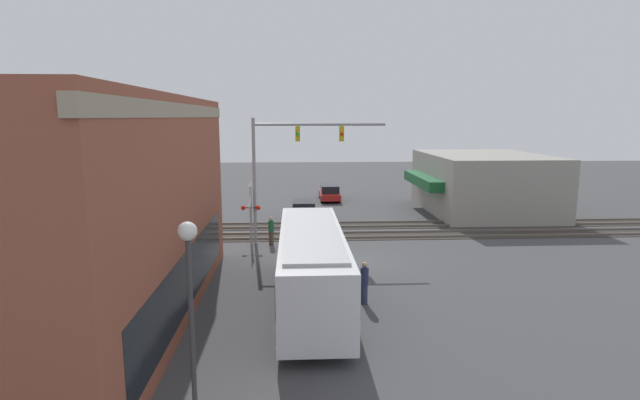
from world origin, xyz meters
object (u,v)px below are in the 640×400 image
(crossing_signal, at_px, (251,208))
(pedestrian_near_bus, at_px, (364,282))
(parked_car_black, at_px, (304,211))
(pedestrian_at_crossing, at_px, (271,231))
(streetlamp, at_px, (191,314))
(city_bus, at_px, (312,263))
(parked_car_red, at_px, (329,193))

(crossing_signal, height_order, pedestrian_near_bus, crossing_signal)
(crossing_signal, xyz_separation_m, pedestrian_near_bus, (-10.04, -5.50, -1.37))
(parked_car_black, xyz_separation_m, pedestrian_near_bus, (-17.25, -2.19, 0.22))
(pedestrian_at_crossing, relative_size, pedestrian_near_bus, 0.97)
(pedestrian_at_crossing, xyz_separation_m, pedestrian_near_bus, (-9.89, -4.29, 0.03))
(crossing_signal, distance_m, pedestrian_near_bus, 11.54)
(pedestrian_near_bus, bearing_deg, parked_car_black, 7.23)
(crossing_signal, relative_size, pedestrian_near_bus, 2.11)
(streetlamp, distance_m, pedestrian_at_crossing, 18.68)
(streetlamp, bearing_deg, city_bus, -19.65)
(city_bus, relative_size, pedestrian_at_crossing, 6.42)
(pedestrian_at_crossing, distance_m, pedestrian_near_bus, 10.79)
(pedestrian_at_crossing, bearing_deg, streetlamp, 176.93)
(crossing_signal, relative_size, parked_car_black, 0.79)
(city_bus, height_order, streetlamp, streetlamp)
(crossing_signal, height_order, streetlamp, streetlamp)
(streetlamp, xyz_separation_m, parked_car_black, (25.86, -3.10, -2.50))
(streetlamp, distance_m, parked_car_red, 35.38)
(parked_car_red, bearing_deg, parked_car_black, 163.83)
(parked_car_red, xyz_separation_m, pedestrian_at_crossing, (-16.32, 4.70, 0.21))
(parked_car_red, relative_size, pedestrian_near_bus, 2.57)
(crossing_signal, height_order, parked_car_black, crossing_signal)
(parked_car_red, bearing_deg, crossing_signal, 159.90)
(pedestrian_near_bus, bearing_deg, streetlamp, 148.48)
(crossing_signal, bearing_deg, streetlamp, -179.32)
(city_bus, relative_size, parked_car_red, 2.42)
(city_bus, xyz_separation_m, crossing_signal, (9.99, 3.32, 0.53))
(crossing_signal, bearing_deg, parked_car_red, -20.10)
(pedestrian_at_crossing, bearing_deg, crossing_signal, 82.97)
(parked_car_black, bearing_deg, streetlamp, 173.17)
(parked_car_black, distance_m, pedestrian_near_bus, 17.39)
(streetlamp, height_order, parked_car_red, streetlamp)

